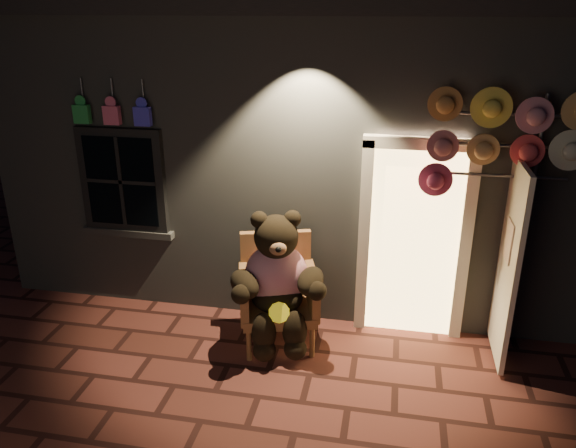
# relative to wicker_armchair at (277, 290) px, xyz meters

# --- Properties ---
(ground) EXTENTS (60.00, 60.00, 0.00)m
(ground) POSITION_rel_wicker_armchair_xyz_m (0.03, -1.02, -0.58)
(ground) COLOR brown
(ground) RESTS_ON ground
(shop_building) EXTENTS (7.30, 5.95, 3.51)m
(shop_building) POSITION_rel_wicker_armchair_xyz_m (0.03, 2.97, 1.16)
(shop_building) COLOR slate
(shop_building) RESTS_ON ground
(wicker_armchair) EXTENTS (0.95, 0.90, 1.15)m
(wicker_armchair) POSITION_rel_wicker_armchair_xyz_m (0.00, 0.00, 0.00)
(wicker_armchair) COLOR brown
(wicker_armchair) RESTS_ON ground
(teddy_bear) EXTENTS (1.02, 0.92, 1.45)m
(teddy_bear) POSITION_rel_wicker_armchair_xyz_m (0.03, -0.14, 0.19)
(teddy_bear) COLOR #B0123C
(teddy_bear) RESTS_ON ground
(hat_rack) EXTENTS (1.51, 0.22, 2.67)m
(hat_rack) POSITION_rel_wicker_armchair_xyz_m (2.07, 0.25, 1.66)
(hat_rack) COLOR #59595E
(hat_rack) RESTS_ON ground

